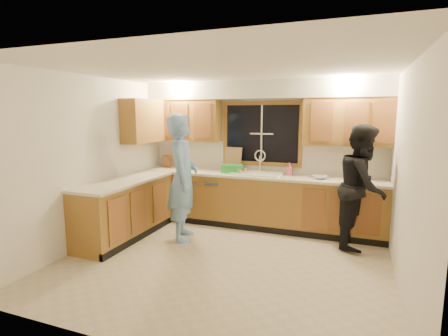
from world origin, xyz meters
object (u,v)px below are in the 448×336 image
(dish_crate, at_px, (232,169))
(bowl, at_px, (320,177))
(stove, at_px, (102,219))
(knife_block, at_px, (167,161))
(sink, at_px, (257,177))
(soap_bottle, at_px, (290,169))
(man, at_px, (183,178))
(dishwasher, at_px, (211,199))
(woman, at_px, (362,187))

(dish_crate, xyz_separation_m, bowl, (1.51, -0.07, -0.04))
(stove, relative_size, knife_block, 3.93)
(knife_block, xyz_separation_m, dish_crate, (1.40, -0.16, -0.04))
(dish_crate, bearing_deg, sink, -0.15)
(knife_block, distance_m, soap_bottle, 2.38)
(knife_block, bearing_deg, man, -60.42)
(man, bearing_deg, dishwasher, -23.17)
(dishwasher, bearing_deg, dish_crate, 2.29)
(sink, bearing_deg, stove, -134.61)
(stove, distance_m, dish_crate, 2.33)
(soap_bottle, distance_m, bowl, 0.58)
(sink, height_order, dishwasher, sink)
(bowl, bearing_deg, woman, -25.79)
(woman, relative_size, dish_crate, 5.84)
(stove, height_order, dish_crate, dish_crate)
(stove, relative_size, man, 0.46)
(dishwasher, relative_size, woman, 0.45)
(dishwasher, distance_m, soap_bottle, 1.52)
(sink, relative_size, man, 0.44)
(soap_bottle, bearing_deg, sink, -162.00)
(dishwasher, bearing_deg, bowl, -1.54)
(dishwasher, relative_size, bowl, 3.65)
(sink, bearing_deg, knife_block, 175.15)
(dishwasher, height_order, soap_bottle, soap_bottle)
(woman, xyz_separation_m, bowl, (-0.64, 0.31, 0.04))
(soap_bottle, xyz_separation_m, bowl, (0.53, -0.24, -0.07))
(sink, distance_m, soap_bottle, 0.58)
(knife_block, bearing_deg, soap_bottle, -9.20)
(dishwasher, distance_m, dish_crate, 0.70)
(dish_crate, relative_size, bowl, 1.38)
(sink, bearing_deg, bowl, -3.57)
(stove, distance_m, soap_bottle, 3.12)
(stove, height_order, bowl, bowl)
(dishwasher, relative_size, soap_bottle, 4.03)
(sink, relative_size, bowl, 3.83)
(sink, relative_size, knife_block, 3.76)
(sink, bearing_deg, woman, -12.43)
(sink, relative_size, stove, 0.96)
(soap_bottle, relative_size, bowl, 0.91)
(dishwasher, height_order, woman, woman)
(dishwasher, height_order, dish_crate, dish_crate)
(woman, distance_m, bowl, 0.71)
(woman, bearing_deg, knife_block, 90.72)
(stove, height_order, knife_block, knife_block)
(dishwasher, bearing_deg, sink, 0.99)
(sink, distance_m, man, 1.36)
(sink, height_order, bowl, sink)
(stove, distance_m, bowl, 3.39)
(man, bearing_deg, bowl, -84.48)
(soap_bottle, bearing_deg, knife_block, -179.63)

